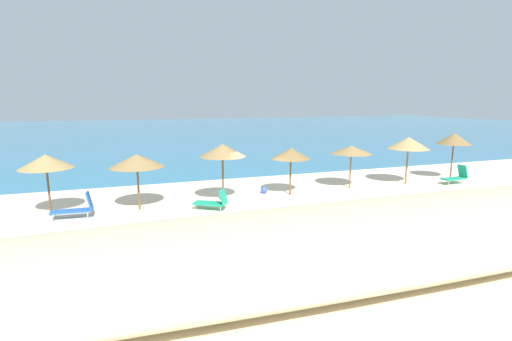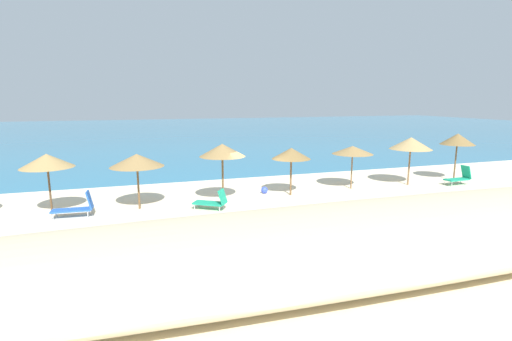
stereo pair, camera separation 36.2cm
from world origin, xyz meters
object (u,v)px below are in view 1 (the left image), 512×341
(lounge_chair_0, at_px, (77,208))
(beach_umbrella_7, at_px, (454,139))
(beach_umbrella_5, at_px, (351,150))
(lounge_chair_1, at_px, (456,176))
(beach_umbrella_6, at_px, (408,143))
(beach_ball, at_px, (264,190))
(cooler_box, at_px, (512,191))
(beach_umbrella_4, at_px, (291,153))
(lounge_chair_2, at_px, (214,202))
(beach_umbrella_3, at_px, (222,150))
(beach_umbrella_1, at_px, (46,162))
(beach_umbrella_2, at_px, (137,161))

(lounge_chair_0, bearing_deg, beach_umbrella_7, -84.53)
(beach_umbrella_5, distance_m, lounge_chair_1, 6.90)
(beach_umbrella_6, height_order, lounge_chair_0, beach_umbrella_6)
(beach_ball, bearing_deg, cooler_box, -20.70)
(beach_umbrella_6, bearing_deg, beach_umbrella_4, -179.26)
(beach_umbrella_7, distance_m, lounge_chair_2, 15.66)
(beach_umbrella_3, bearing_deg, lounge_chair_0, -176.89)
(beach_umbrella_4, distance_m, lounge_chair_1, 10.58)
(cooler_box, bearing_deg, beach_umbrella_7, 89.42)
(lounge_chair_0, relative_size, cooler_box, 3.98)
(beach_umbrella_3, relative_size, lounge_chair_1, 1.80)
(beach_umbrella_3, height_order, lounge_chair_2, beach_umbrella_3)
(beach_umbrella_3, height_order, beach_ball, beach_umbrella_3)
(beach_umbrella_3, height_order, lounge_chair_0, beach_umbrella_3)
(beach_umbrella_3, xyz_separation_m, cooler_box, (14.68, -3.56, -2.35))
(beach_umbrella_1, bearing_deg, lounge_chair_2, -11.81)
(beach_umbrella_3, relative_size, beach_ball, 7.85)
(beach_umbrella_3, xyz_separation_m, lounge_chair_1, (14.09, -0.52, -2.10))
(beach_umbrella_4, bearing_deg, lounge_chair_0, -176.29)
(lounge_chair_1, bearing_deg, beach_ball, 79.97)
(beach_umbrella_1, relative_size, cooler_box, 6.35)
(cooler_box, bearing_deg, lounge_chair_1, 100.88)
(beach_umbrella_4, xyz_separation_m, beach_ball, (-1.20, 0.74, -2.01))
(lounge_chair_0, xyz_separation_m, beach_ball, (8.95, 1.40, -0.25))
(beach_umbrella_1, bearing_deg, beach_ball, 3.74)
(beach_umbrella_4, bearing_deg, cooler_box, -19.38)
(beach_umbrella_5, height_order, beach_umbrella_6, beach_umbrella_6)
(beach_umbrella_7, height_order, beach_ball, beach_umbrella_7)
(beach_umbrella_1, distance_m, beach_umbrella_2, 3.66)
(beach_umbrella_6, xyz_separation_m, lounge_chair_1, (2.87, -0.93, -1.99))
(beach_umbrella_6, bearing_deg, beach_umbrella_3, -177.93)
(beach_umbrella_1, xyz_separation_m, lounge_chair_0, (1.10, -0.74, -1.93))
(beach_umbrella_7, xyz_separation_m, lounge_chair_1, (-0.62, -1.01, -2.11))
(beach_umbrella_2, height_order, lounge_chair_0, beach_umbrella_2)
(beach_umbrella_1, xyz_separation_m, beach_umbrella_2, (3.65, -0.27, -0.12))
(beach_umbrella_1, height_order, beach_ball, beach_umbrella_1)
(beach_umbrella_3, height_order, beach_umbrella_4, beach_umbrella_3)
(beach_umbrella_6, bearing_deg, beach_umbrella_7, 1.40)
(lounge_chair_0, bearing_deg, cooler_box, -95.43)
(beach_umbrella_3, xyz_separation_m, beach_ball, (2.50, 1.05, -2.37))
(beach_umbrella_5, relative_size, lounge_chair_2, 1.50)
(beach_umbrella_4, height_order, lounge_chair_0, beach_umbrella_4)
(lounge_chair_2, bearing_deg, lounge_chair_1, -54.89)
(beach_umbrella_2, height_order, lounge_chair_2, beach_umbrella_2)
(beach_umbrella_5, distance_m, lounge_chair_2, 8.58)
(beach_umbrella_4, height_order, lounge_chair_1, beach_umbrella_4)
(beach_umbrella_3, distance_m, beach_umbrella_6, 11.23)
(beach_umbrella_4, relative_size, lounge_chair_0, 1.49)
(beach_umbrella_4, relative_size, lounge_chair_1, 1.56)
(beach_umbrella_2, relative_size, lounge_chair_0, 1.52)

